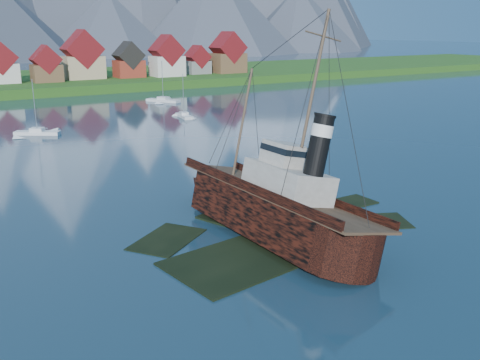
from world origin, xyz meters
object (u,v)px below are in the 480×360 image
sailboat_c (37,133)px  sailboat_d (184,116)px  sailboat_e (163,101)px  tugboat_wreck (260,204)px

sailboat_c → sailboat_d: (34.59, 3.86, -0.01)m
sailboat_e → tugboat_wreck: bearing=-140.1°
sailboat_d → sailboat_e: (7.30, 28.52, 0.02)m
tugboat_wreck → sailboat_c: 68.25m
sailboat_c → sailboat_e: size_ratio=0.95×
tugboat_wreck → sailboat_e: tugboat_wreck is taller
sailboat_d → tugboat_wreck: bearing=-100.6°
tugboat_wreck → sailboat_e: 105.49m
sailboat_c → sailboat_d: size_ratio=1.07×
sailboat_e → sailboat_c: bearing=-173.9°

